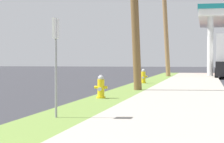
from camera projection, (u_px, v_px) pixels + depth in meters
name	position (u px, v px, depth m)	size (l,w,h in m)	color
fire_hydrant_second	(101.00, 88.00, 14.45)	(0.42, 0.38, 0.74)	yellow
fire_hydrant_third	(143.00, 77.00, 23.48)	(0.42, 0.37, 0.74)	yellow
utility_pole_background	(165.00, 12.00, 33.19)	(1.41, 0.59, 9.16)	#937047
street_sign_post	(56.00, 46.00, 9.64)	(0.05, 0.36, 2.12)	gray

